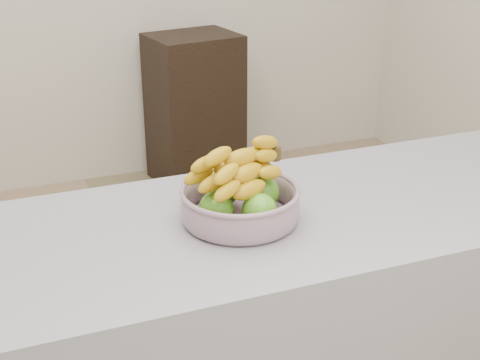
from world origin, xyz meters
The scene contains 2 objects.
cabinet centered at (0.63, 1.78, 0.43)m, with size 0.47×0.38×0.85m, color black.
fruit_bowl centered at (0.04, -0.46, 0.95)m, with size 0.27×0.27×0.17m.
Camera 1 is at (-0.45, -1.72, 1.60)m, focal length 50.00 mm.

